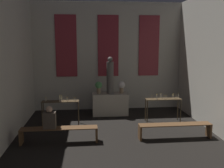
# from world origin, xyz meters

# --- Properties ---
(wall_back) EXTENTS (6.75, 0.16, 4.73)m
(wall_back) POSITION_xyz_m (0.00, 12.02, 2.39)
(wall_back) COLOR beige
(wall_back) RESTS_ON ground_plane
(altar) EXTENTS (1.46, 0.65, 0.91)m
(altar) POSITION_xyz_m (0.00, 11.04, 0.45)
(altar) COLOR #BCB29E
(altar) RESTS_ON ground_plane
(statue) EXTENTS (0.29, 0.29, 1.52)m
(statue) POSITION_xyz_m (0.00, 11.04, 1.62)
(statue) COLOR #5B5651
(statue) RESTS_ON altar
(flower_vase_left) EXTENTS (0.29, 0.29, 0.50)m
(flower_vase_left) POSITION_xyz_m (-0.48, 11.04, 1.21)
(flower_vase_left) COLOR #937A5B
(flower_vase_left) RESTS_ON altar
(flower_vase_right) EXTENTS (0.29, 0.29, 0.50)m
(flower_vase_right) POSITION_xyz_m (0.48, 11.04, 1.21)
(flower_vase_right) COLOR #937A5B
(flower_vase_right) RESTS_ON altar
(candle_rack_left) EXTENTS (1.35, 0.36, 1.10)m
(candle_rack_left) POSITION_xyz_m (-1.92, 9.91, 0.75)
(candle_rack_left) COLOR #473823
(candle_rack_left) RESTS_ON ground_plane
(candle_rack_right) EXTENTS (1.35, 0.36, 1.10)m
(candle_rack_right) POSITION_xyz_m (1.93, 9.91, 0.76)
(candle_rack_right) COLOR #473823
(candle_rack_right) RESTS_ON ground_plane
(pew_back_left) EXTENTS (2.30, 0.36, 0.47)m
(pew_back_left) POSITION_xyz_m (-1.80, 8.22, 0.35)
(pew_back_left) COLOR brown
(pew_back_left) RESTS_ON ground_plane
(pew_back_right) EXTENTS (2.30, 0.36, 0.47)m
(pew_back_right) POSITION_xyz_m (1.80, 8.22, 0.35)
(pew_back_right) COLOR brown
(pew_back_right) RESTS_ON ground_plane
(person_seated) EXTENTS (0.36, 0.24, 0.68)m
(person_seated) POSITION_xyz_m (-2.07, 8.22, 0.76)
(person_seated) COLOR #4C4238
(person_seated) RESTS_ON pew_back_left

